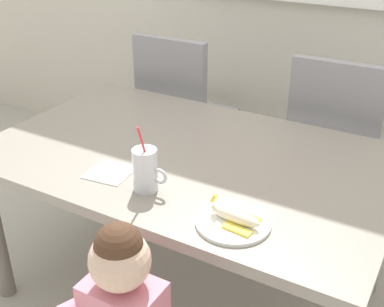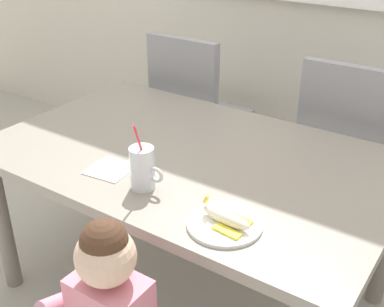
{
  "view_description": "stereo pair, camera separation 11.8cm",
  "coord_description": "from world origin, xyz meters",
  "px_view_note": "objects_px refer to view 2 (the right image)",
  "views": [
    {
      "loc": [
        0.85,
        -1.46,
        1.58
      ],
      "look_at": [
        0.08,
        -0.1,
        0.76
      ],
      "focal_mm": 45.95,
      "sensor_mm": 36.0,
      "label": 1
    },
    {
      "loc": [
        0.95,
        -1.39,
        1.58
      ],
      "look_at": [
        0.08,
        -0.1,
        0.76
      ],
      "focal_mm": 45.95,
      "sensor_mm": 36.0,
      "label": 2
    }
  ],
  "objects_px": {
    "snack_plate": "(225,224)",
    "paper_napkin": "(110,169)",
    "dining_chair_right": "(347,145)",
    "milk_cup": "(143,170)",
    "peeled_banana": "(227,218)",
    "dining_chair_left": "(195,108)",
    "dining_table": "(190,171)"
  },
  "relations": [
    {
      "from": "dining_chair_left",
      "to": "paper_napkin",
      "type": "height_order",
      "value": "dining_chair_left"
    },
    {
      "from": "dining_chair_left",
      "to": "milk_cup",
      "type": "bearing_deg",
      "value": 114.99
    },
    {
      "from": "paper_napkin",
      "to": "milk_cup",
      "type": "bearing_deg",
      "value": -9.04
    },
    {
      "from": "snack_plate",
      "to": "paper_napkin",
      "type": "distance_m",
      "value": 0.52
    },
    {
      "from": "milk_cup",
      "to": "snack_plate",
      "type": "height_order",
      "value": "milk_cup"
    },
    {
      "from": "dining_chair_left",
      "to": "paper_napkin",
      "type": "bearing_deg",
      "value": 106.71
    },
    {
      "from": "dining_table",
      "to": "peeled_banana",
      "type": "bearing_deg",
      "value": -43.1
    },
    {
      "from": "snack_plate",
      "to": "peeled_banana",
      "type": "relative_size",
      "value": 1.32
    },
    {
      "from": "dining_chair_right",
      "to": "snack_plate",
      "type": "height_order",
      "value": "dining_chair_right"
    },
    {
      "from": "dining_table",
      "to": "dining_chair_left",
      "type": "distance_m",
      "value": 0.86
    },
    {
      "from": "milk_cup",
      "to": "snack_plate",
      "type": "bearing_deg",
      "value": -5.78
    },
    {
      "from": "snack_plate",
      "to": "paper_napkin",
      "type": "relative_size",
      "value": 1.53
    },
    {
      "from": "dining_table",
      "to": "paper_napkin",
      "type": "distance_m",
      "value": 0.33
    },
    {
      "from": "peeled_banana",
      "to": "dining_chair_right",
      "type": "bearing_deg",
      "value": 88.46
    },
    {
      "from": "milk_cup",
      "to": "peeled_banana",
      "type": "relative_size",
      "value": 1.43
    },
    {
      "from": "dining_chair_right",
      "to": "milk_cup",
      "type": "bearing_deg",
      "value": 70.26
    },
    {
      "from": "milk_cup",
      "to": "peeled_banana",
      "type": "bearing_deg",
      "value": -5.93
    },
    {
      "from": "snack_plate",
      "to": "paper_napkin",
      "type": "height_order",
      "value": "snack_plate"
    },
    {
      "from": "dining_table",
      "to": "snack_plate",
      "type": "height_order",
      "value": "snack_plate"
    },
    {
      "from": "dining_chair_left",
      "to": "milk_cup",
      "type": "xyz_separation_m",
      "value": [
        0.48,
        -1.02,
        0.23
      ]
    },
    {
      "from": "dining_chair_left",
      "to": "snack_plate",
      "type": "relative_size",
      "value": 4.17
    },
    {
      "from": "snack_plate",
      "to": "peeled_banana",
      "type": "height_order",
      "value": "peeled_banana"
    },
    {
      "from": "dining_chair_left",
      "to": "milk_cup",
      "type": "height_order",
      "value": "dining_chair_left"
    },
    {
      "from": "dining_table",
      "to": "snack_plate",
      "type": "xyz_separation_m",
      "value": [
        0.36,
        -0.34,
        0.09
      ]
    },
    {
      "from": "dining_table",
      "to": "milk_cup",
      "type": "xyz_separation_m",
      "value": [
        0.02,
        -0.3,
        0.15
      ]
    },
    {
      "from": "dining_table",
      "to": "dining_chair_right",
      "type": "height_order",
      "value": "dining_chair_right"
    },
    {
      "from": "peeled_banana",
      "to": "dining_table",
      "type": "bearing_deg",
      "value": 136.9
    },
    {
      "from": "dining_table",
      "to": "milk_cup",
      "type": "height_order",
      "value": "milk_cup"
    },
    {
      "from": "dining_table",
      "to": "peeled_banana",
      "type": "height_order",
      "value": "peeled_banana"
    },
    {
      "from": "paper_napkin",
      "to": "peeled_banana",
      "type": "bearing_deg",
      "value": -6.99
    },
    {
      "from": "dining_table",
      "to": "snack_plate",
      "type": "relative_size",
      "value": 6.8
    },
    {
      "from": "milk_cup",
      "to": "snack_plate",
      "type": "xyz_separation_m",
      "value": [
        0.34,
        -0.03,
        -0.06
      ]
    }
  ]
}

